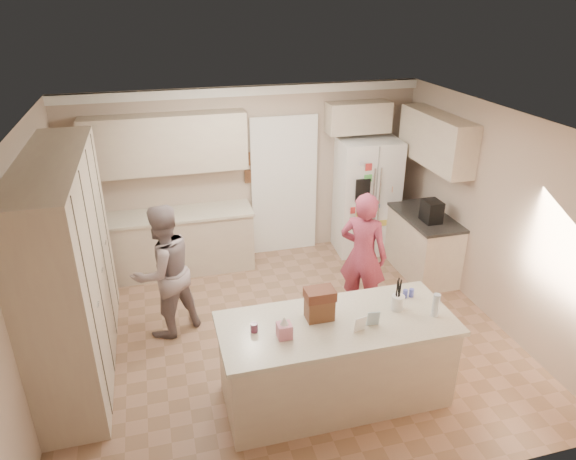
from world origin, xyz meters
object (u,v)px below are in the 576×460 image
object	(u,v)px
refrigerator	(366,196)
island_base	(335,362)
dollhouse_body	(319,308)
teen_boy	(164,271)
coffee_maker	(432,211)
tissue_box	(284,330)
utensil_crock	(398,302)
teen_girl	(363,255)

from	to	relation	value
refrigerator	island_base	bearing A→B (deg)	-113.37
refrigerator	dollhouse_body	distance (m)	3.43
dollhouse_body	teen_boy	xyz separation A→B (m)	(-1.41, 1.50, -0.21)
island_base	dollhouse_body	distance (m)	0.62
coffee_maker	teen_boy	world-z (taller)	teen_boy
island_base	dollhouse_body	xyz separation A→B (m)	(-0.15, 0.10, 0.60)
tissue_box	dollhouse_body	xyz separation A→B (m)	(0.40, 0.20, 0.04)
refrigerator	coffee_maker	xyz separation A→B (m)	(0.47, -1.16, 0.17)
utensil_crock	tissue_box	xyz separation A→B (m)	(-1.20, -0.15, -0.00)
teen_girl	coffee_maker	bearing A→B (deg)	-118.08
coffee_maker	island_base	distance (m)	2.87
island_base	utensil_crock	distance (m)	0.86
teen_girl	dollhouse_body	bearing A→B (deg)	90.72
refrigerator	island_base	size ratio (longest dim) A/B	0.82
coffee_maker	refrigerator	bearing A→B (deg)	111.91
island_base	utensil_crock	xyz separation A→B (m)	(0.65, 0.05, 0.56)
coffee_maker	utensil_crock	bearing A→B (deg)	-127.12
refrigerator	teen_boy	distance (m)	3.47
island_base	teen_girl	bearing A→B (deg)	58.52
island_base	tissue_box	bearing A→B (deg)	-169.70
island_base	teen_girl	size ratio (longest dim) A/B	1.34
utensil_crock	tissue_box	size ratio (longest dim) A/B	1.07
coffee_maker	teen_girl	size ratio (longest dim) A/B	0.18
teen_boy	teen_girl	size ratio (longest dim) A/B	1.00
teen_boy	teen_girl	world-z (taller)	teen_boy
teen_boy	teen_girl	distance (m)	2.42
refrigerator	tissue_box	size ratio (longest dim) A/B	12.86
island_base	utensil_crock	world-z (taller)	utensil_crock
teen_boy	refrigerator	bearing A→B (deg)	174.97
dollhouse_body	teen_girl	size ratio (longest dim) A/B	0.16
dollhouse_body	tissue_box	bearing A→B (deg)	-153.43
refrigerator	tissue_box	world-z (taller)	refrigerator
island_base	dollhouse_body	bearing A→B (deg)	146.31
tissue_box	dollhouse_body	world-z (taller)	dollhouse_body
utensil_crock	coffee_maker	bearing A→B (deg)	52.88
island_base	teen_boy	bearing A→B (deg)	134.39
island_base	tissue_box	size ratio (longest dim) A/B	15.71
teen_boy	coffee_maker	bearing A→B (deg)	154.88
coffee_maker	island_base	size ratio (longest dim) A/B	0.14
refrigerator	utensil_crock	bearing A→B (deg)	-103.23
refrigerator	teen_boy	world-z (taller)	refrigerator
coffee_maker	tissue_box	bearing A→B (deg)	-142.43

